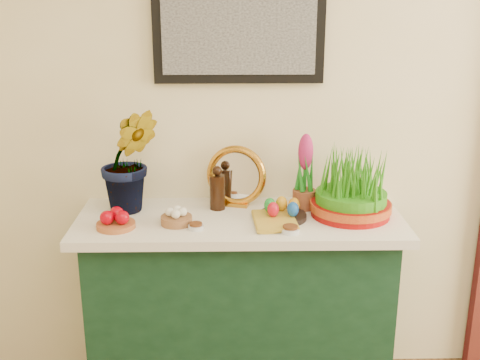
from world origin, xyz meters
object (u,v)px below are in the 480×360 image
Objects in this scene: sideboard at (240,312)px; wheatgrass_sabzeh at (352,188)px; hyacinth_green at (129,144)px; book at (254,221)px; mirror at (236,177)px.

wheatgrass_sabzeh is (0.48, 0.00, 0.59)m from sideboard.
hyacinth_green is 0.97m from wheatgrass_sabzeh.
hyacinth_green is 2.64× the size of book.
hyacinth_green is 2.17× the size of mirror.
wheatgrass_sabzeh is at bearing -15.14° from hyacinth_green.
sideboard is 3.72× the size of wheatgrass_sabzeh.
hyacinth_green is at bearing 158.00° from book.
book reaches higher than sideboard.
wheatgrass_sabzeh reaches higher than sideboard.
mirror is 0.51m from wheatgrass_sabzeh.
wheatgrass_sabzeh is (0.42, 0.10, 0.11)m from book.
wheatgrass_sabzeh is at bearing 9.51° from book.
hyacinth_green reaches higher than book.
hyacinth_green reaches higher than wheatgrass_sabzeh.
sideboard is at bearing -179.40° from wheatgrass_sabzeh.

